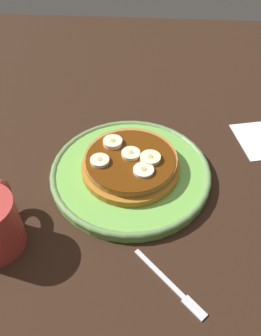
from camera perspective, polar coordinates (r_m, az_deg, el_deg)
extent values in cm
cube|color=black|center=(62.64, 0.00, -2.33)|extent=(140.00, 140.00, 3.00)
cylinder|color=#72B74C|center=(60.95, 0.00, -0.85)|extent=(27.59, 27.59, 1.64)
torus|color=#658B50|center=(60.54, 0.00, -0.48)|extent=(27.91, 27.91, 1.15)
cylinder|color=#AA6C21|center=(60.09, -0.02, 0.29)|extent=(16.83, 16.83, 1.29)
cylinder|color=#AB7234|center=(59.44, -0.43, 1.40)|extent=(15.91, 15.91, 1.29)
cylinder|color=#592B0A|center=(58.51, 0.00, 1.51)|extent=(15.15, 15.15, 0.16)
cylinder|color=#FCF3C1|center=(59.02, -0.41, 2.36)|extent=(3.20, 3.20, 0.74)
cylinder|color=tan|center=(58.74, -0.41, 2.66)|extent=(0.90, 0.90, 0.08)
cylinder|color=#F6F0B6|center=(58.35, 3.27, 1.76)|extent=(3.48, 3.48, 0.87)
cylinder|color=tan|center=(58.03, 3.29, 2.10)|extent=(0.97, 0.97, 0.08)
cylinder|color=#EDE6C6|center=(56.26, 2.14, -0.40)|extent=(3.41, 3.41, 0.64)
cylinder|color=tan|center=(56.01, 2.15, -0.14)|extent=(0.96, 0.96, 0.08)
cylinder|color=#FAEAC0|center=(57.91, -5.05, 1.17)|extent=(3.19, 3.19, 0.80)
cylinder|color=tan|center=(57.61, -5.08, 1.49)|extent=(0.89, 0.89, 0.08)
cylinder|color=#FCE1BA|center=(61.12, -2.93, 4.21)|extent=(3.40, 3.40, 0.95)
cylinder|color=tan|center=(60.79, -2.95, 4.58)|extent=(0.95, 0.95, 0.08)
torus|color=#B23833|center=(55.54, -20.56, -5.08)|extent=(6.53, 1.54, 6.53)
cube|color=silver|center=(50.46, 4.69, -16.70)|extent=(7.20, 7.23, 0.50)
cube|color=silver|center=(48.88, 10.43, -21.56)|extent=(3.36, 3.37, 0.50)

